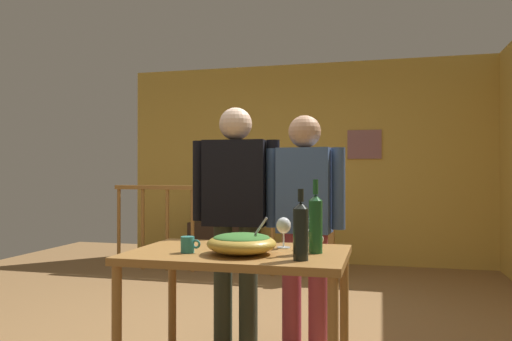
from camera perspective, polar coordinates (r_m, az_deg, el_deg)
ground_plane at (r=3.83m, az=-1.85°, el=-18.46°), size 8.16×8.16×0.00m
back_wall at (r=6.71m, az=5.62°, el=0.87°), size 4.91×0.10×2.66m
framed_picture at (r=6.59m, az=12.37°, el=2.96°), size 0.43×0.03×0.37m
stair_railing at (r=5.85m, az=-0.77°, el=-5.72°), size 2.74×0.10×1.09m
tv_console at (r=6.67m, az=-3.66°, el=-8.26°), size 0.90×0.40×0.54m
flat_screen_tv at (r=6.59m, az=-3.74°, el=-3.71°), size 0.60×0.12×0.45m
serving_table at (r=2.70m, az=-2.00°, el=-11.09°), size 1.14×0.75×0.78m
salad_bowl at (r=2.56m, az=-1.67°, el=-8.27°), size 0.36×0.36×0.19m
wine_glass at (r=2.76m, az=3.19°, el=-6.47°), size 0.08×0.08×0.17m
wine_bottle_green at (r=2.60m, az=6.88°, el=-5.96°), size 0.07×0.07×0.38m
wine_bottle_dark at (r=2.39m, az=5.17°, el=-6.82°), size 0.07×0.07×0.34m
mug_white at (r=2.74m, az=6.34°, el=-7.94°), size 0.11×0.07×0.10m
mug_teal at (r=2.64m, az=-7.83°, el=-8.45°), size 0.11×0.07×0.08m
person_standing_left at (r=3.44m, az=-2.37°, el=-3.81°), size 0.62×0.24×1.65m
person_standing_right at (r=3.34m, az=5.63°, el=-4.97°), size 0.54×0.24×1.58m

